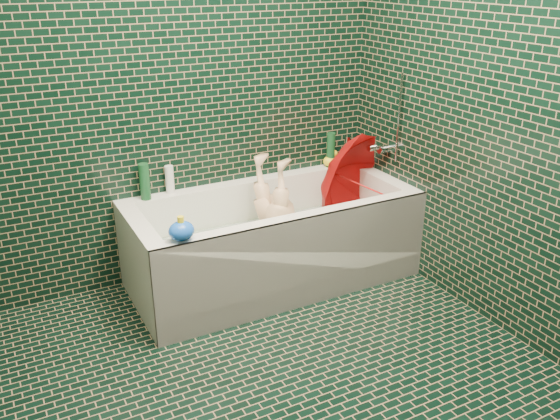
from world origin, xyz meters
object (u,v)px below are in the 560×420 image
umbrella (364,186)px  bath_toy (181,231)px  bathtub (274,249)px  child (276,231)px  rubber_duck (331,160)px

umbrella → bath_toy: 1.30m
bathtub → bath_toy: bearing=-155.1°
bath_toy → bathtub: bearing=5.7°
child → bath_toy: bearing=-83.7°
rubber_duck → bath_toy: 1.43m
bathtub → bath_toy: 0.84m
rubber_duck → child: bearing=-171.2°
rubber_duck → bath_toy: size_ratio=0.85×
bathtub → bath_toy: bath_toy is taller
umbrella → bathtub: bearing=151.1°
rubber_duck → bathtub: bearing=-169.9°
umbrella → rubber_duck: (0.00, 0.40, 0.06)m
umbrella → rubber_duck: 0.40m
bathtub → rubber_duck: bearing=29.0°
umbrella → bath_toy: bearing=167.9°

